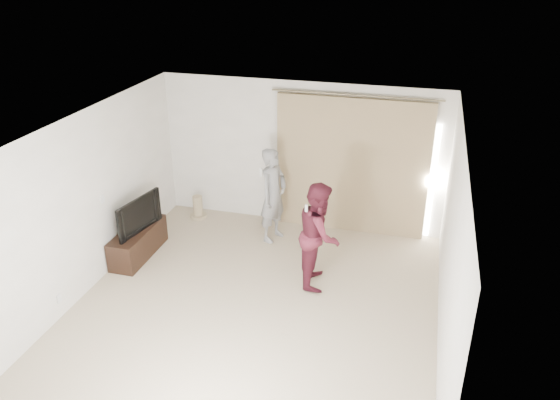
% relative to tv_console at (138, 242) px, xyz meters
% --- Properties ---
extents(floor, '(5.50, 5.50, 0.00)m').
position_rel_tv_console_xyz_m(floor, '(2.27, -0.86, -0.24)').
color(floor, tan).
rests_on(floor, ground).
extents(wall_back, '(5.00, 0.04, 2.60)m').
position_rel_tv_console_xyz_m(wall_back, '(2.27, 1.89, 1.06)').
color(wall_back, silver).
rests_on(wall_back, ground).
extents(wall_left, '(0.04, 5.50, 2.60)m').
position_rel_tv_console_xyz_m(wall_left, '(-0.23, -0.86, 1.06)').
color(wall_left, silver).
rests_on(wall_left, ground).
extents(ceiling, '(5.00, 5.50, 0.01)m').
position_rel_tv_console_xyz_m(ceiling, '(2.27, -0.86, 2.36)').
color(ceiling, white).
rests_on(ceiling, wall_back).
extents(curtain, '(2.80, 0.11, 2.46)m').
position_rel_tv_console_xyz_m(curtain, '(3.18, 1.82, 0.97)').
color(curtain, tan).
rests_on(curtain, ground).
extents(tv_console, '(0.43, 1.24, 0.48)m').
position_rel_tv_console_xyz_m(tv_console, '(0.00, 0.00, 0.00)').
color(tv_console, black).
rests_on(tv_console, ground).
extents(tv, '(0.32, 1.00, 0.57)m').
position_rel_tv_console_xyz_m(tv, '(0.00, -0.00, 0.52)').
color(tv, black).
rests_on(tv, tv_console).
extents(scratching_post, '(0.32, 0.32, 0.43)m').
position_rel_tv_console_xyz_m(scratching_post, '(0.39, 1.54, -0.07)').
color(scratching_post, tan).
rests_on(scratching_post, ground).
extents(person_man, '(0.57, 0.69, 1.64)m').
position_rel_tv_console_xyz_m(person_man, '(1.97, 1.14, 0.58)').
color(person_man, slate).
rests_on(person_man, ground).
extents(person_woman, '(0.70, 0.85, 1.61)m').
position_rel_tv_console_xyz_m(person_woman, '(2.99, 0.03, 0.57)').
color(person_woman, '#4F1724').
rests_on(person_woman, ground).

